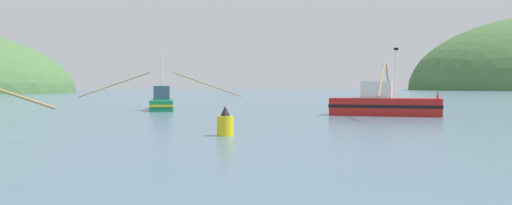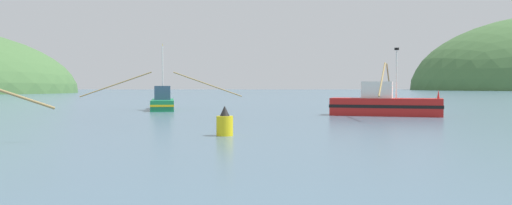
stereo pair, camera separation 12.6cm
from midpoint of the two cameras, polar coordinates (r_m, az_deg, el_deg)
The scene contains 3 objects.
fishing_boat_red at distance 43.15m, azimuth 13.94°, elevation -0.19°, with size 9.03×14.20×5.45m.
fishing_boat_green at distance 52.75m, azimuth -10.09°, elevation -0.03°, with size 15.83×9.14×6.59m.
channel_buoy at distance 25.38m, azimuth -3.30°, elevation -2.31°, with size 0.81×0.81×1.46m.
Camera 2 is at (0.03, -6.51, 2.46)m, focal length 36.60 mm.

